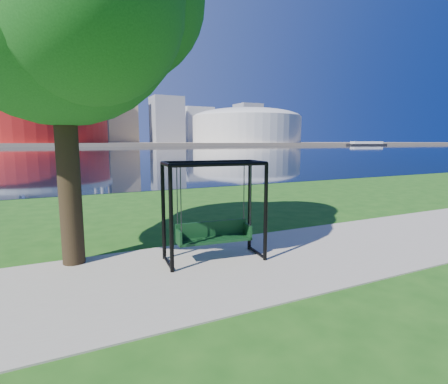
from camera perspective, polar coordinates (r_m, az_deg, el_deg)
ground at (r=8.22m, az=-1.47°, el=-11.15°), size 900.00×900.00×0.00m
path at (r=7.79m, az=0.10°, el=-12.14°), size 120.00×4.00×0.03m
river at (r=109.14m, az=-24.54°, el=6.05°), size 900.00×180.00×0.02m
far_bank at (r=313.08m, az=-25.71°, el=7.09°), size 900.00×228.00×2.00m
stadium at (r=242.43m, az=-28.12°, el=9.98°), size 83.00×83.00×32.00m
arena at (r=279.05m, az=3.70°, el=10.90°), size 84.00×84.00×26.56m
skyline at (r=328.13m, az=-26.89°, el=13.15°), size 392.00×66.00×96.50m
swing at (r=7.96m, az=-1.67°, el=-3.50°), size 2.33×1.20×2.30m
barge at (r=285.30m, az=22.26°, el=7.33°), size 30.32×14.98×2.93m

